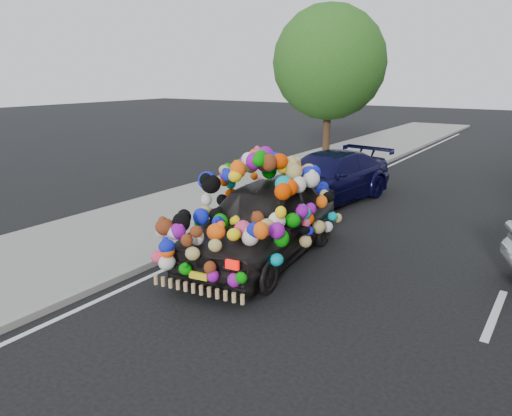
% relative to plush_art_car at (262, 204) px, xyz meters
% --- Properties ---
extents(ground, '(100.00, 100.00, 0.00)m').
position_rel_plush_art_car_xyz_m(ground, '(0.78, -0.12, -1.14)').
color(ground, black).
rests_on(ground, ground).
extents(sidewalk, '(4.00, 60.00, 0.12)m').
position_rel_plush_art_car_xyz_m(sidewalk, '(-3.52, -0.12, -1.08)').
color(sidewalk, gray).
rests_on(sidewalk, ground).
extents(kerb, '(0.15, 60.00, 0.13)m').
position_rel_plush_art_car_xyz_m(kerb, '(-1.57, -0.12, -1.08)').
color(kerb, gray).
rests_on(kerb, ground).
extents(lane_markings, '(6.00, 50.00, 0.01)m').
position_rel_plush_art_car_xyz_m(lane_markings, '(4.38, -0.12, -1.14)').
color(lane_markings, silver).
rests_on(lane_markings, ground).
extents(tree_near_sidewalk, '(4.20, 4.20, 6.13)m').
position_rel_plush_art_car_xyz_m(tree_near_sidewalk, '(-3.02, 9.38, 2.88)').
color(tree_near_sidewalk, '#332114').
rests_on(tree_near_sidewalk, ground).
extents(plush_art_car, '(2.70, 5.01, 2.22)m').
position_rel_plush_art_car_xyz_m(plush_art_car, '(0.00, 0.00, 0.00)').
color(plush_art_car, black).
rests_on(plush_art_car, ground).
extents(navy_sedan, '(2.81, 5.21, 1.43)m').
position_rel_plush_art_car_xyz_m(navy_sedan, '(-0.91, 4.90, -0.42)').
color(navy_sedan, black).
rests_on(navy_sedan, ground).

